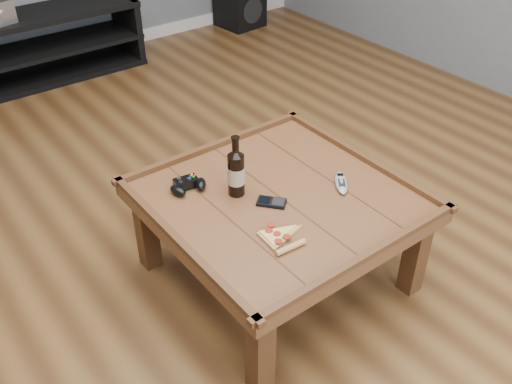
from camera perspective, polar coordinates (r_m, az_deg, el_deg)
ground at (r=2.65m, az=2.08°, el=-8.31°), size 6.00×6.00×0.00m
baseboard at (r=4.95m, az=-20.74°, el=12.20°), size 5.00×0.02×0.10m
coffee_table at (r=2.40m, az=2.28°, el=-1.57°), size 1.03×1.03×0.48m
media_console at (r=4.67m, az=-20.23°, el=13.56°), size 1.40×0.45×0.50m
beer_bottle at (r=2.32m, az=-2.01°, el=2.06°), size 0.07×0.07×0.27m
game_controller at (r=2.40m, az=-6.81°, el=0.69°), size 0.17×0.13×0.05m
pizza_slice at (r=2.14m, az=2.31°, el=-4.55°), size 0.16×0.24×0.02m
smartphone at (r=2.31m, az=1.57°, el=-1.03°), size 0.12×0.13×0.02m
remote_control at (r=2.45m, az=8.52°, el=0.92°), size 0.14×0.16×0.02m
subwoofer at (r=5.49m, az=-1.62°, el=18.06°), size 0.39×0.39×0.35m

